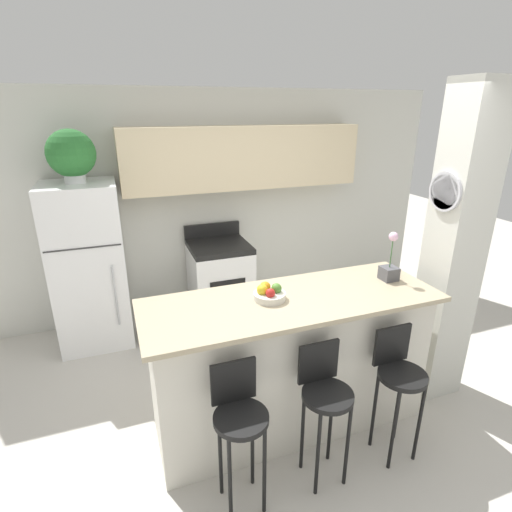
{
  "coord_description": "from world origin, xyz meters",
  "views": [
    {
      "loc": [
        -1.12,
        -2.29,
        2.35
      ],
      "look_at": [
        0.0,
        0.76,
        1.13
      ],
      "focal_mm": 28.0,
      "sensor_mm": 36.0,
      "label": 1
    }
  ],
  "objects_px": {
    "bar_stool_mid": "(325,396)",
    "trash_bin": "(155,324)",
    "stove_range": "(220,281)",
    "potted_plant_on_fridge": "(71,154)",
    "fruit_bowl": "(269,293)",
    "refrigerator": "(89,266)",
    "orchid_vase": "(390,267)",
    "bar_stool_right": "(398,376)",
    "bar_stool_left": "(239,418)"
  },
  "relations": [
    {
      "from": "bar_stool_right",
      "to": "potted_plant_on_fridge",
      "type": "xyz_separation_m",
      "value": [
        -1.98,
        2.3,
        1.31
      ]
    },
    {
      "from": "bar_stool_left",
      "to": "fruit_bowl",
      "type": "bearing_deg",
      "value": 53.84
    },
    {
      "from": "stove_range",
      "to": "bar_stool_left",
      "type": "bearing_deg",
      "value": -102.51
    },
    {
      "from": "orchid_vase",
      "to": "trash_bin",
      "type": "xyz_separation_m",
      "value": [
        -1.69,
        1.53,
        -1.0
      ]
    },
    {
      "from": "bar_stool_left",
      "to": "potted_plant_on_fridge",
      "type": "bearing_deg",
      "value": 110.2
    },
    {
      "from": "bar_stool_right",
      "to": "potted_plant_on_fridge",
      "type": "bearing_deg",
      "value": 130.73
    },
    {
      "from": "potted_plant_on_fridge",
      "to": "orchid_vase",
      "type": "bearing_deg",
      "value": -37.89
    },
    {
      "from": "refrigerator",
      "to": "fruit_bowl",
      "type": "relative_size",
      "value": 7.41
    },
    {
      "from": "refrigerator",
      "to": "stove_range",
      "type": "relative_size",
      "value": 1.57
    },
    {
      "from": "bar_stool_left",
      "to": "bar_stool_right",
      "type": "xyz_separation_m",
      "value": [
        1.14,
        0.0,
        0.0
      ]
    },
    {
      "from": "fruit_bowl",
      "to": "trash_bin",
      "type": "height_order",
      "value": "fruit_bowl"
    },
    {
      "from": "stove_range",
      "to": "potted_plant_on_fridge",
      "type": "distance_m",
      "value": 2.01
    },
    {
      "from": "bar_stool_mid",
      "to": "fruit_bowl",
      "type": "bearing_deg",
      "value": 106.42
    },
    {
      "from": "stove_range",
      "to": "fruit_bowl",
      "type": "relative_size",
      "value": 4.71
    },
    {
      "from": "trash_bin",
      "to": "potted_plant_on_fridge",
      "type": "bearing_deg",
      "value": 157.89
    },
    {
      "from": "bar_stool_mid",
      "to": "fruit_bowl",
      "type": "height_order",
      "value": "fruit_bowl"
    },
    {
      "from": "potted_plant_on_fridge",
      "to": "trash_bin",
      "type": "xyz_separation_m",
      "value": [
        0.57,
        -0.23,
        -1.75
      ]
    },
    {
      "from": "trash_bin",
      "to": "refrigerator",
      "type": "bearing_deg",
      "value": 157.9
    },
    {
      "from": "stove_range",
      "to": "bar_stool_right",
      "type": "relative_size",
      "value": 1.12
    },
    {
      "from": "orchid_vase",
      "to": "fruit_bowl",
      "type": "relative_size",
      "value": 1.71
    },
    {
      "from": "potted_plant_on_fridge",
      "to": "orchid_vase",
      "type": "xyz_separation_m",
      "value": [
        2.26,
        -1.76,
        -0.75
      ]
    },
    {
      "from": "fruit_bowl",
      "to": "bar_stool_left",
      "type": "bearing_deg",
      "value": -126.16
    },
    {
      "from": "bar_stool_mid",
      "to": "potted_plant_on_fridge",
      "type": "xyz_separation_m",
      "value": [
        -1.42,
        2.3,
        1.31
      ]
    },
    {
      "from": "bar_stool_mid",
      "to": "fruit_bowl",
      "type": "xyz_separation_m",
      "value": [
        -0.16,
        0.55,
        0.49
      ]
    },
    {
      "from": "bar_stool_left",
      "to": "bar_stool_mid",
      "type": "height_order",
      "value": "same"
    },
    {
      "from": "refrigerator",
      "to": "fruit_bowl",
      "type": "xyz_separation_m",
      "value": [
        1.25,
        -1.75,
        0.28
      ]
    },
    {
      "from": "bar_stool_mid",
      "to": "refrigerator",
      "type": "bearing_deg",
      "value": 121.57
    },
    {
      "from": "bar_stool_right",
      "to": "orchid_vase",
      "type": "xyz_separation_m",
      "value": [
        0.27,
        0.55,
        0.56
      ]
    },
    {
      "from": "refrigerator",
      "to": "trash_bin",
      "type": "xyz_separation_m",
      "value": [
        0.57,
        -0.23,
        -0.65
      ]
    },
    {
      "from": "bar_stool_left",
      "to": "fruit_bowl",
      "type": "relative_size",
      "value": 4.23
    },
    {
      "from": "fruit_bowl",
      "to": "bar_stool_right",
      "type": "bearing_deg",
      "value": -37.14
    },
    {
      "from": "bar_stool_left",
      "to": "trash_bin",
      "type": "bearing_deg",
      "value": 97.69
    },
    {
      "from": "refrigerator",
      "to": "trash_bin",
      "type": "relative_size",
      "value": 4.42
    },
    {
      "from": "stove_range",
      "to": "bar_stool_mid",
      "type": "xyz_separation_m",
      "value": [
        0.05,
        -2.33,
        0.17
      ]
    },
    {
      "from": "bar_stool_right",
      "to": "trash_bin",
      "type": "xyz_separation_m",
      "value": [
        -1.42,
        2.07,
        -0.44
      ]
    },
    {
      "from": "bar_stool_mid",
      "to": "trash_bin",
      "type": "xyz_separation_m",
      "value": [
        -0.85,
        2.07,
        -0.44
      ]
    },
    {
      "from": "refrigerator",
      "to": "potted_plant_on_fridge",
      "type": "xyz_separation_m",
      "value": [
        -0.0,
        0.0,
        1.1
      ]
    },
    {
      "from": "stove_range",
      "to": "potted_plant_on_fridge",
      "type": "relative_size",
      "value": 2.19
    },
    {
      "from": "bar_stool_mid",
      "to": "bar_stool_right",
      "type": "xyz_separation_m",
      "value": [
        0.57,
        0.0,
        0.0
      ]
    },
    {
      "from": "bar_stool_right",
      "to": "potted_plant_on_fridge",
      "type": "height_order",
      "value": "potted_plant_on_fridge"
    },
    {
      "from": "orchid_vase",
      "to": "fruit_bowl",
      "type": "bearing_deg",
      "value": 179.68
    },
    {
      "from": "potted_plant_on_fridge",
      "to": "fruit_bowl",
      "type": "height_order",
      "value": "potted_plant_on_fridge"
    },
    {
      "from": "refrigerator",
      "to": "fruit_bowl",
      "type": "distance_m",
      "value": 2.17
    },
    {
      "from": "refrigerator",
      "to": "stove_range",
      "type": "xyz_separation_m",
      "value": [
        1.36,
        0.03,
        -0.38
      ]
    },
    {
      "from": "bar_stool_mid",
      "to": "trash_bin",
      "type": "relative_size",
      "value": 2.52
    },
    {
      "from": "bar_stool_left",
      "to": "potted_plant_on_fridge",
      "type": "xyz_separation_m",
      "value": [
        -0.85,
        2.3,
        1.31
      ]
    },
    {
      "from": "refrigerator",
      "to": "orchid_vase",
      "type": "distance_m",
      "value": 2.88
    },
    {
      "from": "stove_range",
      "to": "bar_stool_mid",
      "type": "distance_m",
      "value": 2.34
    },
    {
      "from": "stove_range",
      "to": "potted_plant_on_fridge",
      "type": "xyz_separation_m",
      "value": [
        -1.36,
        -0.03,
        1.48
      ]
    },
    {
      "from": "bar_stool_mid",
      "to": "fruit_bowl",
      "type": "distance_m",
      "value": 0.76
    }
  ]
}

